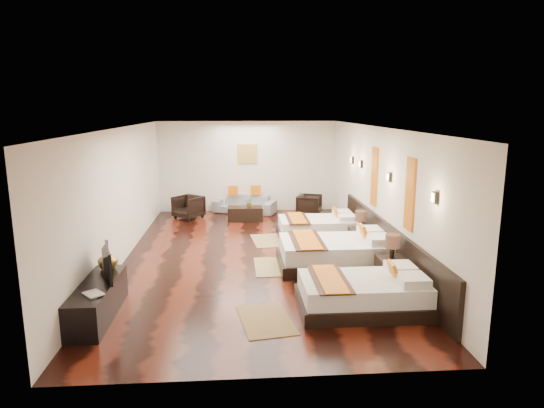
{
  "coord_description": "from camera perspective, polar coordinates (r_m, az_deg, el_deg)",
  "views": [
    {
      "loc": [
        -0.31,
        -9.89,
        3.2
      ],
      "look_at": [
        0.44,
        0.34,
        1.1
      ],
      "focal_mm": 31.08,
      "sensor_mm": 36.0,
      "label": 1
    }
  ],
  "objects": [
    {
      "name": "sconce_far",
      "position": [
        11.76,
        10.7,
        4.78
      ],
      "size": [
        0.07,
        0.12,
        0.18
      ],
      "color": "black",
      "rests_on": "right_wall"
    },
    {
      "name": "book",
      "position": [
        7.34,
        -21.62,
        -10.33
      ],
      "size": [
        0.36,
        0.37,
        0.03
      ],
      "primitive_type": "imported",
      "rotation": [
        0.0,
        0.0,
        0.7
      ],
      "color": "black",
      "rests_on": "tv_console"
    },
    {
      "name": "jute_mat_far",
      "position": [
        11.58,
        -0.43,
        -4.43
      ],
      "size": [
        0.88,
        1.27,
        0.01
      ],
      "primitive_type": "cube",
      "rotation": [
        0.0,
        0.0,
        0.11
      ],
      "color": "olive",
      "rests_on": "floor"
    },
    {
      "name": "bed_near",
      "position": [
        7.86,
        11.08,
        -10.55
      ],
      "size": [
        2.06,
        1.3,
        0.79
      ],
      "color": "black",
      "rests_on": "floor"
    },
    {
      "name": "orange_panel_a",
      "position": [
        8.68,
        16.37,
        1.14
      ],
      "size": [
        0.04,
        0.4,
        1.3
      ],
      "primitive_type": "cube",
      "color": "#D86014",
      "rests_on": "right_wall"
    },
    {
      "name": "bed_far",
      "position": [
        11.88,
        5.64,
        -2.82
      ],
      "size": [
        1.97,
        1.24,
        0.75
      ],
      "color": "black",
      "rests_on": "floor"
    },
    {
      "name": "floor",
      "position": [
        10.4,
        -2.32,
        -6.36
      ],
      "size": [
        5.5,
        9.5,
        0.01
      ],
      "primitive_type": "cube",
      "color": "black",
      "rests_on": "ground"
    },
    {
      "name": "jute_mat_mid",
      "position": [
        9.73,
        0.15,
        -7.59
      ],
      "size": [
        0.76,
        1.21,
        0.01
      ],
      "primitive_type": "cube",
      "rotation": [
        0.0,
        0.0,
        0.01
      ],
      "color": "olive",
      "rests_on": "floor"
    },
    {
      "name": "figurine",
      "position": [
        8.38,
        -19.28,
        -6.31
      ],
      "size": [
        0.33,
        0.33,
        0.34
      ],
      "primitive_type": "imported",
      "rotation": [
        0.0,
        0.0,
        -0.01
      ],
      "color": "brown",
      "rests_on": "tv_console"
    },
    {
      "name": "left_wall",
      "position": [
        10.34,
        -17.8,
        0.99
      ],
      "size": [
        0.01,
        9.5,
        2.8
      ],
      "primitive_type": "cube",
      "color": "silver",
      "rests_on": "floor"
    },
    {
      "name": "coffee_table",
      "position": [
        13.61,
        -3.27,
        -1.18
      ],
      "size": [
        1.0,
        0.51,
        0.4
      ],
      "primitive_type": "cube",
      "rotation": [
        0.0,
        0.0,
        -0.01
      ],
      "color": "black",
      "rests_on": "floor"
    },
    {
      "name": "nightstand_b",
      "position": [
        10.9,
        10.61,
        -3.93
      ],
      "size": [
        0.47,
        0.47,
        0.93
      ],
      "color": "black",
      "rests_on": "floor"
    },
    {
      "name": "sconce_near",
      "position": [
        7.64,
        19.11,
        0.74
      ],
      "size": [
        0.07,
        0.12,
        0.18
      ],
      "color": "black",
      "rests_on": "right_wall"
    },
    {
      "name": "armchair_left",
      "position": [
        14.06,
        -10.1,
        -0.36
      ],
      "size": [
        1.02,
        1.02,
        0.67
      ],
      "primitive_type": "imported",
      "rotation": [
        0.0,
        0.0,
        -0.68
      ],
      "color": "black",
      "rests_on": "floor"
    },
    {
      "name": "sconce_mid",
      "position": [
        9.67,
        14.02,
        3.2
      ],
      "size": [
        0.07,
        0.12,
        0.18
      ],
      "color": "black",
      "rests_on": "right_wall"
    },
    {
      "name": "table_plant",
      "position": [
        13.53,
        -2.76,
        0.16
      ],
      "size": [
        0.28,
        0.26,
        0.25
      ],
      "primitive_type": "imported",
      "rotation": [
        0.0,
        0.0,
        -0.36
      ],
      "color": "#1F561C",
      "rests_on": "coffee_table"
    },
    {
      "name": "bed_mid",
      "position": [
        9.71,
        7.96,
        -5.88
      ],
      "size": [
        2.33,
        1.47,
        0.89
      ],
      "color": "black",
      "rests_on": "floor"
    },
    {
      "name": "ceiling",
      "position": [
        9.9,
        -2.45,
        9.25
      ],
      "size": [
        5.5,
        9.5,
        0.01
      ],
      "primitive_type": "cube",
      "color": "white",
      "rests_on": "floor"
    },
    {
      "name": "gold_artwork",
      "position": [
        14.69,
        -3.01,
        6.09
      ],
      "size": [
        0.6,
        0.04,
        0.6
      ],
      "primitive_type": "cube",
      "color": "#AD873F",
      "rests_on": "back_wall"
    },
    {
      "name": "back_wall",
      "position": [
        14.75,
        -2.99,
        4.55
      ],
      "size": [
        5.5,
        0.01,
        2.8
      ],
      "primitive_type": "cube",
      "color": "silver",
      "rests_on": "floor"
    },
    {
      "name": "sconce_lounge",
      "position": [
        12.63,
        9.66,
        5.27
      ],
      "size": [
        0.07,
        0.12,
        0.18
      ],
      "color": "black",
      "rests_on": "right_wall"
    },
    {
      "name": "nightstand_a",
      "position": [
        8.88,
        14.23,
        -7.57
      ],
      "size": [
        0.49,
        0.49,
        0.98
      ],
      "color": "black",
      "rests_on": "floor"
    },
    {
      "name": "sofa",
      "position": [
        14.62,
        -3.35,
        0.02
      ],
      "size": [
        2.03,
        1.36,
        0.55
      ],
      "primitive_type": "imported",
      "rotation": [
        0.0,
        0.0,
        -0.36
      ],
      "color": "gray",
      "rests_on": "floor"
    },
    {
      "name": "armchair_right",
      "position": [
        14.23,
        4.55,
        -0.14
      ],
      "size": [
        0.89,
        0.87,
        0.64
      ],
      "primitive_type": "imported",
      "rotation": [
        0.0,
        0.0,
        1.24
      ],
      "color": "black",
      "rests_on": "floor"
    },
    {
      "name": "orange_panel_b",
      "position": [
        10.74,
        12.3,
        3.28
      ],
      "size": [
        0.04,
        0.4,
        1.3
      ],
      "primitive_type": "cube",
      "color": "#D86014",
      "rests_on": "right_wall"
    },
    {
      "name": "right_wall",
      "position": [
        10.5,
        12.79,
        1.42
      ],
      "size": [
        0.01,
        9.5,
        2.8
      ],
      "primitive_type": "cube",
      "color": "silver",
      "rests_on": "floor"
    },
    {
      "name": "tv_console",
      "position": [
        7.9,
        -20.35,
        -10.91
      ],
      "size": [
        0.5,
        1.8,
        0.55
      ],
      "primitive_type": "cube",
      "color": "black",
      "rests_on": "floor"
    },
    {
      "name": "jute_mat_near",
      "position": [
        7.44,
        -0.76,
        -13.84
      ],
      "size": [
        0.93,
        1.3,
        0.01
      ],
      "primitive_type": "cube",
      "rotation": [
        0.0,
        0.0,
        0.16
      ],
      "color": "olive",
      "rests_on": "floor"
    },
    {
      "name": "headboard_panel",
      "position": [
        9.96,
        13.65,
        -4.79
      ],
      "size": [
        0.08,
        6.6,
        0.9
      ],
      "primitive_type": "cube",
      "color": "black",
      "rests_on": "floor"
    },
    {
      "name": "tv",
      "position": [
        7.92,
        -19.82,
        -6.75
      ],
      "size": [
        0.38,
        0.88,
        0.51
      ],
      "primitive_type": "imported",
      "rotation": [
        0.0,
        0.0,
        1.88
      ],
      "color": "black",
      "rests_on": "tv_console"
    }
  ]
}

